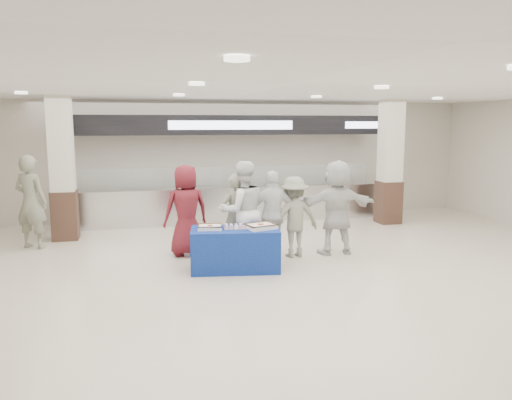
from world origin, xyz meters
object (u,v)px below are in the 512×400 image
object	(u,v)px
cupcake_tray	(236,226)
chef_short	(273,215)
display_table	(235,249)
civilian_white	(336,207)
soldier_bg	(31,202)
soldier_a	(235,216)
sheet_cake_right	(261,226)
sheet_cake_left	(210,227)
chef_tall	(243,211)
soldier_b	(294,217)
civilian_maroon	(186,210)

from	to	relation	value
cupcake_tray	chef_short	world-z (taller)	chef_short
display_table	chef_short	distance (m)	1.19
civilian_white	soldier_bg	xyz separation A→B (m)	(-6.00, 1.92, 0.04)
soldier_a	chef_short	distance (m)	0.74
sheet_cake_right	soldier_a	distance (m)	0.93
sheet_cake_left	soldier_a	xyz separation A→B (m)	(0.59, 0.72, 0.03)
chef_tall	soldier_b	xyz separation A→B (m)	(1.03, 0.00, -0.16)
sheet_cake_left	civilian_white	bearing A→B (deg)	12.45
civilian_white	display_table	bearing A→B (deg)	17.12
chef_tall	civilian_maroon	bearing A→B (deg)	-36.31
soldier_b	soldier_bg	xyz separation A→B (m)	(-5.11, 1.92, 0.19)
sheet_cake_left	civilian_maroon	xyz separation A→B (m)	(-0.30, 1.17, 0.11)
civilian_maroon	chef_tall	size ratio (longest dim) A/B	0.95
cupcake_tray	soldier_bg	bearing A→B (deg)	146.56
cupcake_tray	soldier_a	world-z (taller)	soldier_a
cupcake_tray	chef_tall	xyz separation A→B (m)	(0.25, 0.61, 0.16)
chef_short	sheet_cake_left	bearing A→B (deg)	28.70
soldier_bg	sheet_cake_left	bearing A→B (deg)	171.39
cupcake_tray	sheet_cake_left	bearing A→B (deg)	175.98
cupcake_tray	soldier_a	xyz separation A→B (m)	(0.12, 0.75, 0.04)
soldier_a	chef_tall	bearing A→B (deg)	107.40
chef_tall	soldier_b	world-z (taller)	chef_tall
display_table	sheet_cake_left	distance (m)	0.61
sheet_cake_right	chef_tall	size ratio (longest dim) A/B	0.30
sheet_cake_left	display_table	bearing A→B (deg)	-7.94
civilian_maroon	soldier_bg	size ratio (longest dim) A/B	0.92
sheet_cake_right	chef_tall	world-z (taller)	chef_tall
chef_short	soldier_bg	distance (m)	5.07
soldier_bg	soldier_b	bearing A→B (deg)	-172.67
display_table	soldier_a	distance (m)	0.91
sheet_cake_left	chef_tall	world-z (taller)	chef_tall
display_table	chef_tall	xyz separation A→B (m)	(0.27, 0.64, 0.57)
civilian_maroon	civilian_white	size ratio (longest dim) A/B	0.96
display_table	cupcake_tray	distance (m)	0.41
sheet_cake_right	chef_tall	distance (m)	0.77
soldier_bg	chef_tall	bearing A→B (deg)	-177.26
display_table	soldier_a	size ratio (longest dim) A/B	0.94
display_table	sheet_cake_left	bearing A→B (deg)	-178.95
civilian_maroon	civilian_white	bearing A→B (deg)	157.59
sheet_cake_right	civilian_maroon	world-z (taller)	civilian_maroon
sheet_cake_left	sheet_cake_right	bearing A→B (deg)	-10.53
display_table	civilian_white	size ratio (longest dim) A/B	0.82
chef_tall	civilian_white	bearing A→B (deg)	174.11
chef_tall	sheet_cake_left	bearing A→B (deg)	33.24
chef_tall	soldier_b	distance (m)	1.04
civilian_white	chef_tall	bearing A→B (deg)	0.80
civilian_maroon	soldier_b	distance (m)	2.12
civilian_white	soldier_bg	size ratio (longest dim) A/B	0.96
soldier_b	civilian_white	bearing A→B (deg)	174.05
sheet_cake_right	civilian_maroon	bearing A→B (deg)	131.37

